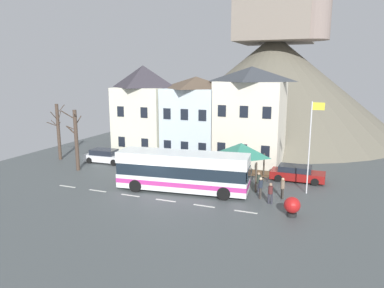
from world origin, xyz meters
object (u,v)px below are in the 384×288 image
townhouse_01 (196,118)px  pedestrian_03 (270,192)px  townhouse_02 (250,116)px  bus_shelter (241,150)px  transit_bus (183,172)px  harbour_buoy (292,206)px  parked_car_01 (105,156)px  public_bench (260,175)px  pedestrian_02 (261,187)px  townhouse_00 (144,111)px  pedestrian_00 (259,181)px  bare_tree_00 (76,139)px  pedestrian_01 (283,187)px  flagpole (311,141)px  hilltop_castle (273,83)px  bare_tree_01 (58,131)px  parked_car_00 (297,173)px  parked_car_02 (153,161)px

townhouse_01 → pedestrian_03: bearing=-48.5°
townhouse_02 → bus_shelter: bearing=-83.1°
townhouse_01 → pedestrian_03: townhouse_01 is taller
transit_bus → harbour_buoy: (8.64, -2.12, -0.84)m
parked_car_01 → public_bench: size_ratio=2.91×
transit_bus → pedestrian_02: size_ratio=6.43×
townhouse_00 → public_bench: bearing=-20.3°
transit_bus → pedestrian_00: 6.00m
parked_car_01 → bare_tree_00: 4.28m
pedestrian_03 → bare_tree_00: size_ratio=0.26×
pedestrian_01 → transit_bus: bearing=-172.0°
flagpole → transit_bus: bearing=-162.0°
hilltop_castle → flagpole: bearing=-74.8°
parked_car_01 → bare_tree_01: bare_tree_01 is taller
transit_bus → public_bench: 7.35m
bus_shelter → parked_car_00: (4.35, 2.63, -2.28)m
townhouse_02 → harbour_buoy: size_ratio=7.46×
hilltop_castle → pedestrian_01: size_ratio=22.27×
hilltop_castle → flagpole: hilltop_castle is taller
townhouse_02 → bare_tree_01: bearing=-162.9°
bare_tree_01 → parked_car_02: bearing=4.6°
harbour_buoy → townhouse_00: bearing=144.8°
townhouse_01 → flagpole: (12.39, -8.05, -0.26)m
parked_car_01 → pedestrian_00: pedestrian_00 is taller
townhouse_00 → harbour_buoy: (17.76, -12.51, -4.26)m
public_bench → transit_bus: bearing=-135.3°
pedestrian_02 → parked_car_00: bearing=69.6°
pedestrian_01 → pedestrian_03: bearing=-115.8°
harbour_buoy → flagpole: bearing=83.0°
townhouse_00 → bus_shelter: townhouse_00 is taller
harbour_buoy → pedestrian_03: bearing=133.5°
transit_bus → parked_car_01: bearing=147.4°
townhouse_02 → townhouse_01: bearing=177.0°
pedestrian_01 → bare_tree_00: bare_tree_00 is taller
townhouse_02 → parked_car_02: bearing=-149.2°
bare_tree_00 → pedestrian_00: bearing=0.3°
townhouse_02 → bus_shelter: 7.56m
townhouse_00 → pedestrian_03: (16.05, -10.71, -4.12)m
hilltop_castle → bare_tree_01: (-18.53, -24.59, -4.62)m
townhouse_02 → transit_bus: (-2.91, -10.74, -3.34)m
bare_tree_01 → parked_car_01: bearing=7.3°
parked_car_00 → flagpole: bearing=-69.8°
townhouse_00 → pedestrian_02: bearing=-33.0°
hilltop_castle → harbour_buoy: (6.53, -31.50, -6.96)m
bus_shelter → pedestrian_02: (2.27, -2.97, -2.08)m
townhouse_01 → pedestrian_01: size_ratio=5.42×
pedestrian_03 → public_bench: bearing=108.0°
townhouse_02 → hilltop_castle: hilltop_castle is taller
parked_car_01 → townhouse_00: bearing=65.3°
bus_shelter → parked_car_01: size_ratio=0.81×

